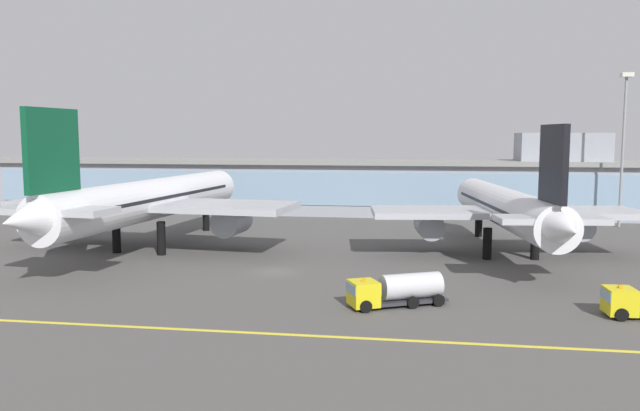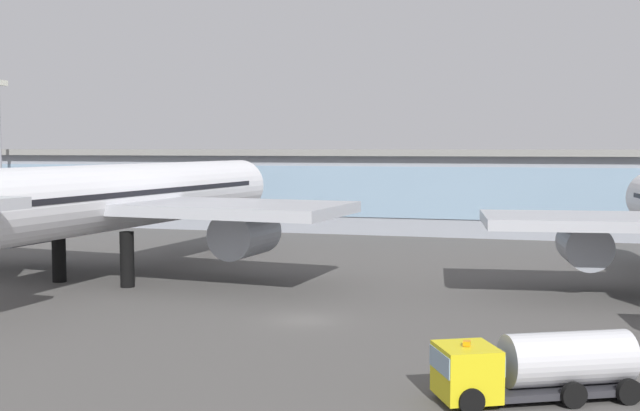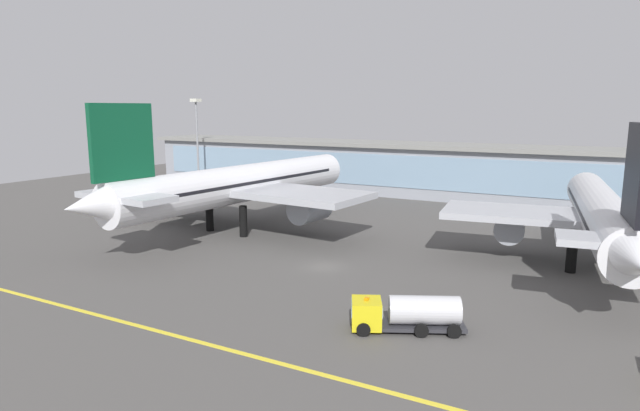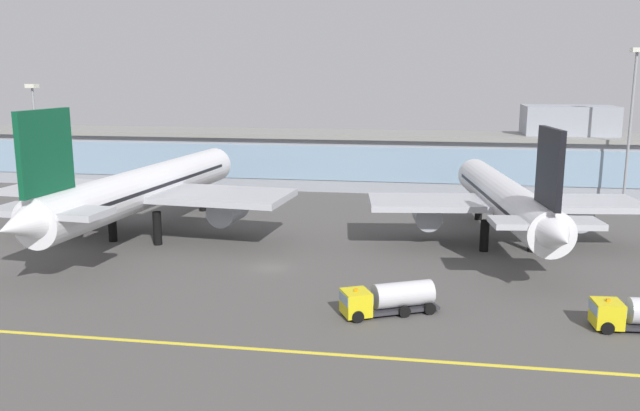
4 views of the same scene
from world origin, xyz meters
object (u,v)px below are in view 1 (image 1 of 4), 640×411
Objects in this scene: apron_light_mast_west at (43,147)px; apron_light_mast_centre at (624,128)px; airliner_near_left at (150,201)px; airliner_near_right at (506,209)px; baggage_tug_near at (394,290)px.

apron_light_mast_centre is at bearing 0.69° from apron_light_mast_west.
airliner_near_right is (46.64, 3.21, -0.62)m from airliner_near_left.
airliner_near_right is 5.11× the size of baggage_tug_near.
airliner_near_right is 2.39× the size of apron_light_mast_west.
airliner_near_left is 41.24m from baggage_tug_near.
baggage_tug_near is at bearing -38.39° from apron_light_mast_west.
apron_light_mast_centre is at bearing -148.51° from baggage_tug_near.
apron_light_mast_centre is (35.41, 55.47, 15.01)m from baggage_tug_near.
baggage_tug_near is at bearing 146.32° from airliner_near_right.
baggage_tug_near is 88.09m from apron_light_mast_west.
baggage_tug_near is 0.47× the size of apron_light_mast_west.
apron_light_mast_west is 103.89m from apron_light_mast_centre.
airliner_near_left is 2.77× the size of apron_light_mast_west.
apron_light_mast_west reaches higher than airliner_near_left.
airliner_near_right is 37.88m from apron_light_mast_centre.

